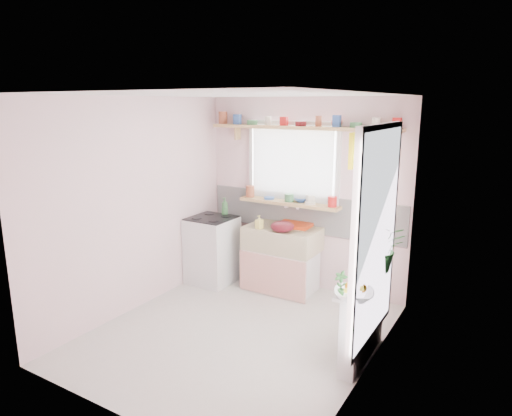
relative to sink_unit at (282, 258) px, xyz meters
The scene contains 19 objects.
room 1.31m from the sink_unit, 28.17° to the right, with size 3.20×3.20×3.20m.
sink_unit is the anchor object (origin of this frame).
cooker 0.98m from the sink_unit, 165.62° to the right, with size 0.58×0.58×0.93m.
radiator_ledge 1.82m from the sink_unit, 37.05° to the right, with size 0.22×0.95×0.78m.
windowsill 0.73m from the sink_unit, 90.00° to the left, with size 1.40×0.22×0.04m, color tan.
pine_shelf 1.70m from the sink_unit, 49.64° to the left, with size 2.52×0.24×0.04m, color tan.
shelf_crockery 1.78m from the sink_unit, 49.64° to the left, with size 2.47×0.11×0.12m.
sill_crockery 0.81m from the sink_unit, 90.00° to the left, with size 1.35×0.11×0.12m.
dish_tray 0.48m from the sink_unit, 52.79° to the left, with size 0.43×0.32×0.04m, color red.
colander 0.52m from the sink_unit, 61.98° to the right, with size 0.30×0.30×0.13m, color #4F0D16.
jade_plant 1.74m from the sink_unit, 25.11° to the right, with size 0.44×0.38×0.49m, color #2B6A2A.
fruit_bowl 2.14m from the sink_unit, 45.26° to the right, with size 0.34×0.34×0.08m, color silver.
herb_pot 2.07m from the sink_unit, 47.68° to the right, with size 0.12×0.08×0.23m, color #255D25.
soap_bottle_sink 0.59m from the sink_unit, 139.90° to the right, with size 0.08×0.08×0.17m, color #F9EC6E.
sill_cup 0.87m from the sink_unit, 40.90° to the left, with size 0.14×0.14×0.11m, color beige.
sill_bowl 0.81m from the sink_unit, 58.83° to the left, with size 0.18×0.18×0.06m, color #2D4E94.
shelf_vase 1.89m from the sink_unit, 21.55° to the left, with size 0.13×0.13×0.14m, color #B54D37.
cooker_bottle 1.07m from the sink_unit, behind, with size 0.09×0.09×0.24m, color #39723C.
fruit 2.15m from the sink_unit, 45.03° to the right, with size 0.20×0.14×0.10m.
Camera 1 is at (2.48, -3.75, 2.42)m, focal length 32.00 mm.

